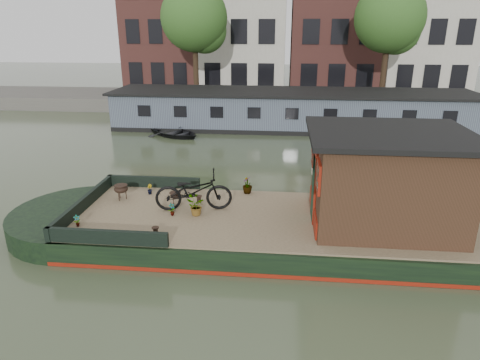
# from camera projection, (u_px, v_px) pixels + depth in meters

# --- Properties ---
(ground) EXTENTS (120.00, 120.00, 0.00)m
(ground) POSITION_uv_depth(u_px,v_px,m) (295.00, 240.00, 11.68)
(ground) COLOR #323A25
(ground) RESTS_ON ground
(houseboat_hull) EXTENTS (14.01, 4.02, 0.60)m
(houseboat_hull) POSITION_uv_depth(u_px,v_px,m) (247.00, 228.00, 11.71)
(houseboat_hull) COLOR black
(houseboat_hull) RESTS_ON ground
(houseboat_deck) EXTENTS (11.80, 3.80, 0.05)m
(houseboat_deck) POSITION_uv_depth(u_px,v_px,m) (296.00, 219.00, 11.47)
(houseboat_deck) COLOR #857252
(houseboat_deck) RESTS_ON houseboat_hull
(bow_bulwark) EXTENTS (3.00, 4.00, 0.35)m
(bow_bulwark) POSITION_uv_depth(u_px,v_px,m) (113.00, 204.00, 11.89)
(bow_bulwark) COLOR black
(bow_bulwark) RESTS_ON houseboat_deck
(cabin) EXTENTS (4.00, 3.50, 2.42)m
(cabin) POSITION_uv_depth(u_px,v_px,m) (385.00, 177.00, 10.84)
(cabin) COLOR black
(cabin) RESTS_ON houseboat_deck
(bicycle) EXTENTS (2.21, 1.08, 1.11)m
(bicycle) POSITION_uv_depth(u_px,v_px,m) (194.00, 191.00, 11.80)
(bicycle) COLOR black
(bicycle) RESTS_ON houseboat_deck
(potted_plant_a) EXTENTS (0.21, 0.23, 0.36)m
(potted_plant_a) POSITION_uv_depth(u_px,v_px,m) (172.00, 209.00, 11.55)
(potted_plant_a) COLOR brown
(potted_plant_a) RESTS_ON houseboat_deck
(potted_plant_b) EXTENTS (0.21, 0.22, 0.31)m
(potted_plant_b) POSITION_uv_depth(u_px,v_px,m) (149.00, 189.00, 13.07)
(potted_plant_b) COLOR brown
(potted_plant_b) RESTS_ON houseboat_deck
(potted_plant_c) EXTENTS (0.49, 0.42, 0.53)m
(potted_plant_c) POSITION_uv_depth(u_px,v_px,m) (195.00, 206.00, 11.54)
(potted_plant_c) COLOR #A3682F
(potted_plant_c) RESTS_ON houseboat_deck
(potted_plant_d) EXTENTS (0.35, 0.35, 0.54)m
(potted_plant_d) POSITION_uv_depth(u_px,v_px,m) (247.00, 185.00, 13.10)
(potted_plant_d) COLOR #9F502B
(potted_plant_d) RESTS_ON houseboat_deck
(potted_plant_e) EXTENTS (0.20, 0.19, 0.31)m
(potted_plant_e) POSITION_uv_depth(u_px,v_px,m) (77.00, 221.00, 10.92)
(potted_plant_e) COLOR brown
(potted_plant_e) RESTS_ON houseboat_deck
(brazier_front) EXTENTS (0.44, 0.44, 0.38)m
(brazier_front) POSITION_uv_depth(u_px,v_px,m) (175.00, 198.00, 12.26)
(brazier_front) COLOR black
(brazier_front) RESTS_ON houseboat_deck
(brazier_rear) EXTENTS (0.50, 0.50, 0.45)m
(brazier_rear) POSITION_uv_depth(u_px,v_px,m) (121.00, 192.00, 12.64)
(brazier_rear) COLOR black
(brazier_rear) RESTS_ON houseboat_deck
(bollard_port) EXTENTS (0.17, 0.17, 0.20)m
(bollard_port) POSITION_uv_depth(u_px,v_px,m) (199.00, 199.00, 12.47)
(bollard_port) COLOR black
(bollard_port) RESTS_ON houseboat_deck
(bollard_stbd) EXTENTS (0.18, 0.18, 0.20)m
(bollard_stbd) POSITION_uv_depth(u_px,v_px,m) (156.00, 231.00, 10.50)
(bollard_stbd) COLOR black
(bollard_stbd) RESTS_ON houseboat_deck
(dinghy) EXTENTS (3.67, 3.40, 0.62)m
(dinghy) POSITION_uv_depth(u_px,v_px,m) (175.00, 130.00, 22.77)
(dinghy) COLOR black
(dinghy) RESTS_ON ground
(far_houseboat) EXTENTS (20.40, 4.40, 2.11)m
(far_houseboat) POSITION_uv_depth(u_px,v_px,m) (291.00, 111.00, 24.47)
(far_houseboat) COLOR #4C5A65
(far_houseboat) RESTS_ON ground
(quay) EXTENTS (60.00, 6.00, 0.90)m
(quay) POSITION_uv_depth(u_px,v_px,m) (290.00, 102.00, 30.74)
(quay) COLOR #47443F
(quay) RESTS_ON ground
(tree_left) EXTENTS (4.40, 4.40, 7.40)m
(tree_left) POSITION_uv_depth(u_px,v_px,m) (197.00, 21.00, 28.18)
(tree_left) COLOR #332316
(tree_left) RESTS_ON quay
(tree_right) EXTENTS (4.40, 4.40, 7.40)m
(tree_right) POSITION_uv_depth(u_px,v_px,m) (391.00, 21.00, 26.98)
(tree_right) COLOR #332316
(tree_right) RESTS_ON quay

